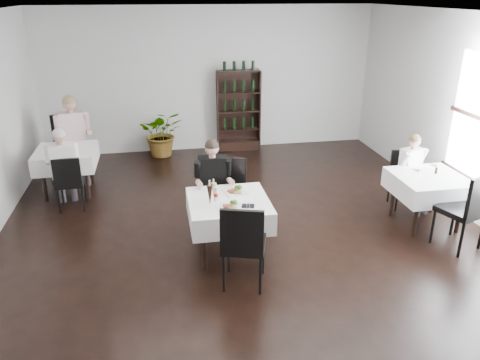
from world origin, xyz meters
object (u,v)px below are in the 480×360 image
object	(u,v)px
wine_shelf	(239,111)
main_table	(229,210)
potted_tree	(162,133)
diner_main	(213,180)

from	to	relation	value
wine_shelf	main_table	world-z (taller)	wine_shelf
potted_tree	diner_main	xyz separation A→B (m)	(0.64, -3.51, 0.31)
main_table	potted_tree	size ratio (longest dim) A/B	1.05
main_table	potted_tree	xyz separation A→B (m)	(-0.76, 4.17, -0.13)
wine_shelf	diner_main	world-z (taller)	wine_shelf
main_table	diner_main	bearing A→B (deg)	99.80
potted_tree	diner_main	size ratio (longest dim) A/B	0.71
main_table	potted_tree	distance (m)	4.24
main_table	diner_main	distance (m)	0.69
wine_shelf	main_table	bearing A→B (deg)	-101.78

